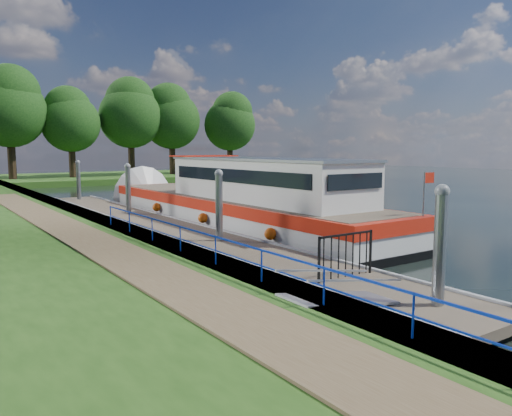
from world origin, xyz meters
TOP-DOWN VIEW (x-y plane):
  - ground at (0.00, 0.00)m, footprint 160.00×160.00m
  - bank_edge at (-2.55, 15.00)m, footprint 1.10×90.00m
  - far_bank at (12.00, 52.00)m, footprint 60.00×18.00m
  - footpath at (-4.40, 8.00)m, footprint 1.60×40.00m
  - blue_fence at (-2.75, 3.00)m, footprint 0.04×18.04m
  - pontoon at (0.00, 13.00)m, footprint 2.50×30.00m
  - mooring_piles at (0.00, 13.00)m, footprint 0.30×27.30m
  - gangway at (-1.85, 0.50)m, footprint 2.58×1.00m
  - gate_panel at (-0.00, 2.20)m, footprint 1.85×0.05m
  - barge at (3.60, 13.85)m, footprint 4.36×21.15m

SIDE VIEW (x-z plane):
  - ground at x=0.00m, z-range 0.00..0.00m
  - pontoon at x=0.00m, z-range -0.10..0.46m
  - far_bank at x=12.00m, z-range 0.00..0.60m
  - bank_edge at x=-2.55m, z-range 0.00..0.78m
  - gangway at x=-1.85m, z-range 0.16..1.09m
  - footpath at x=-4.40m, z-range 0.78..0.83m
  - barge at x=3.60m, z-range -1.30..3.48m
  - gate_panel at x=0.00m, z-range 0.57..1.72m
  - mooring_piles at x=0.00m, z-range -0.50..3.05m
  - blue_fence at x=-2.75m, z-range 0.95..1.67m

